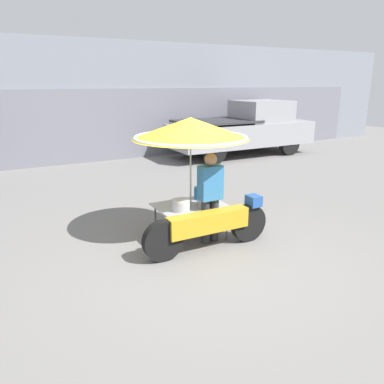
{
  "coord_description": "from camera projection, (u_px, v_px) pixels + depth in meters",
  "views": [
    {
      "loc": [
        -2.73,
        -4.61,
        2.61
      ],
      "look_at": [
        0.12,
        0.7,
        0.83
      ],
      "focal_mm": 35.0,
      "sensor_mm": 36.0,
      "label": 1
    }
  ],
  "objects": [
    {
      "name": "shopfront_building",
      "position": [
        76.0,
        101.0,
        12.94
      ],
      "size": [
        28.0,
        2.06,
        3.96
      ],
      "color": "gray",
      "rests_on": "ground"
    },
    {
      "name": "vendor_motorcycle_cart",
      "position": [
        193.0,
        147.0,
        6.05
      ],
      "size": [
        2.21,
        1.9,
        2.06
      ],
      "color": "black",
      "rests_on": "ground"
    },
    {
      "name": "pickup_truck",
      "position": [
        245.0,
        129.0,
        13.69
      ],
      "size": [
        5.38,
        1.9,
        1.96
      ],
      "color": "black",
      "rests_on": "ground"
    },
    {
      "name": "ground_plane",
      "position": [
        207.0,
        255.0,
        5.87
      ],
      "size": [
        36.0,
        36.0,
        0.0
      ],
      "primitive_type": "plane",
      "color": "slate"
    },
    {
      "name": "vendor_person",
      "position": [
        210.0,
        194.0,
        6.14
      ],
      "size": [
        0.38,
        0.22,
        1.52
      ],
      "color": "#2D2D33",
      "rests_on": "ground"
    }
  ]
}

